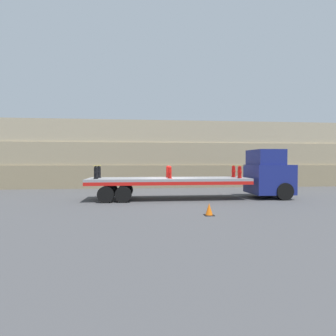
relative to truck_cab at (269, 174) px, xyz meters
name	(u,v)px	position (x,y,z in m)	size (l,w,h in m)	color
ground_plane	(169,199)	(-6.50, 0.00, -1.52)	(120.00, 120.00, 0.00)	#474749
rock_cliff	(160,154)	(-6.50, 8.51, 1.49)	(60.00, 3.30, 6.02)	gray
truck_cab	(269,174)	(0.00, 0.00, 0.00)	(2.43, 2.58, 3.08)	navy
flatbed_trailer	(158,182)	(-7.17, 0.00, -0.46)	(9.83, 2.54, 1.32)	gray
fire_hydrant_black_near_0	(96,173)	(-10.82, -0.54, 0.16)	(0.28, 0.52, 0.76)	black
fire_hydrant_black_far_0	(99,172)	(-10.82, 0.54, 0.16)	(0.28, 0.52, 0.76)	black
fire_hydrant_red_near_1	(170,172)	(-6.50, -0.54, 0.16)	(0.28, 0.52, 0.76)	red
fire_hydrant_red_far_1	(168,172)	(-6.50, 0.54, 0.16)	(0.28, 0.52, 0.76)	red
fire_hydrant_red_near_2	(240,172)	(-2.19, -0.54, 0.16)	(0.28, 0.52, 0.76)	red
fire_hydrant_red_far_2	(234,171)	(-2.19, 0.54, 0.16)	(0.28, 0.52, 0.76)	red
cargo_strap_rear	(97,166)	(-10.82, 0.00, 0.56)	(0.05, 2.63, 0.01)	yellow
cargo_strap_middle	(236,166)	(-2.19, 0.00, 0.56)	(0.05, 2.63, 0.01)	yellow
traffic_cone	(209,210)	(-5.27, -5.07, -1.27)	(0.41, 0.41, 0.53)	black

